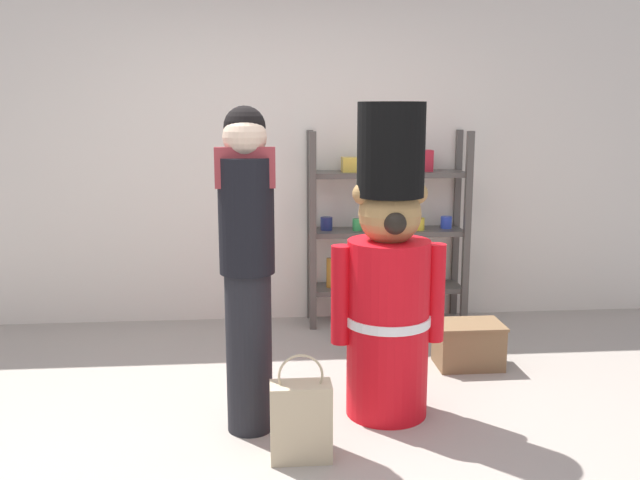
% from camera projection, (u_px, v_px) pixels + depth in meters
% --- Properties ---
extents(ground_plane, '(6.40, 6.40, 0.00)m').
position_uv_depth(ground_plane, '(293.00, 443.00, 3.50)').
color(ground_plane, '#9E9389').
extents(back_wall, '(6.40, 0.12, 2.60)m').
position_uv_depth(back_wall, '(279.00, 156.00, 5.41)').
color(back_wall, silver).
rests_on(back_wall, ground_plane).
extents(merchandise_shelf, '(1.23, 0.35, 1.51)m').
position_uv_depth(merchandise_shelf, '(387.00, 228.00, 5.37)').
color(merchandise_shelf, '#4C4742').
rests_on(merchandise_shelf, ground_plane).
extents(teddy_bear_guard, '(0.62, 0.46, 1.70)m').
position_uv_depth(teddy_bear_guard, '(389.00, 279.00, 3.71)').
color(teddy_bear_guard, red).
rests_on(teddy_bear_guard, ground_plane).
extents(person_shopper, '(0.29, 0.28, 1.68)m').
position_uv_depth(person_shopper, '(247.00, 260.00, 3.49)').
color(person_shopper, black).
rests_on(person_shopper, ground_plane).
extents(shopping_bag, '(0.29, 0.15, 0.53)m').
position_uv_depth(shopping_bag, '(301.00, 420.00, 3.30)').
color(shopping_bag, '#C1AD89').
rests_on(shopping_bag, ground_plane).
extents(display_crate, '(0.43, 0.31, 0.29)m').
position_uv_depth(display_crate, '(468.00, 344.00, 4.52)').
color(display_crate, brown).
rests_on(display_crate, ground_plane).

